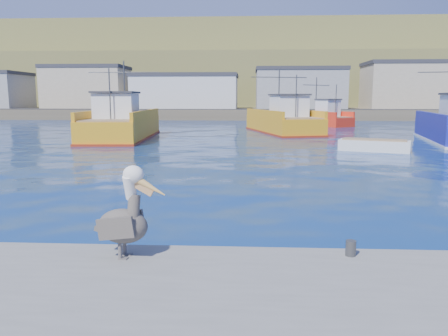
{
  "coord_description": "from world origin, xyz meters",
  "views": [
    {
      "loc": [
        1.0,
        -11.54,
        3.5
      ],
      "look_at": [
        0.22,
        2.88,
        1.18
      ],
      "focal_mm": 35.0,
      "sensor_mm": 36.0,
      "label": 1
    }
  ],
  "objects_px": {
    "boat_orange": "(322,117)",
    "skiff_mid": "(374,146)",
    "trawler_yellow_b": "(283,122)",
    "trawler_yellow_a": "(122,125)",
    "pelican": "(125,218)"
  },
  "relations": [
    {
      "from": "boat_orange",
      "to": "skiff_mid",
      "type": "relative_size",
      "value": 1.88
    },
    {
      "from": "skiff_mid",
      "to": "trawler_yellow_b",
      "type": "bearing_deg",
      "value": 107.3
    },
    {
      "from": "pelican",
      "to": "skiff_mid",
      "type": "bearing_deg",
      "value": 63.55
    },
    {
      "from": "boat_orange",
      "to": "trawler_yellow_b",
      "type": "bearing_deg",
      "value": -116.33
    },
    {
      "from": "boat_orange",
      "to": "skiff_mid",
      "type": "height_order",
      "value": "boat_orange"
    },
    {
      "from": "trawler_yellow_a",
      "to": "trawler_yellow_b",
      "type": "distance_m",
      "value": 16.28
    },
    {
      "from": "skiff_mid",
      "to": "boat_orange",
      "type": "bearing_deg",
      "value": 87.81
    },
    {
      "from": "trawler_yellow_b",
      "to": "trawler_yellow_a",
      "type": "bearing_deg",
      "value": -153.48
    },
    {
      "from": "pelican",
      "to": "boat_orange",
      "type": "bearing_deg",
      "value": 76.45
    },
    {
      "from": "trawler_yellow_b",
      "to": "boat_orange",
      "type": "distance_m",
      "value": 13.18
    },
    {
      "from": "skiff_mid",
      "to": "trawler_yellow_a",
      "type": "bearing_deg",
      "value": 157.17
    },
    {
      "from": "trawler_yellow_a",
      "to": "trawler_yellow_b",
      "type": "xyz_separation_m",
      "value": [
        14.56,
        7.27,
        -0.06
      ]
    },
    {
      "from": "trawler_yellow_b",
      "to": "pelican",
      "type": "height_order",
      "value": "trawler_yellow_b"
    },
    {
      "from": "boat_orange",
      "to": "skiff_mid",
      "type": "distance_m",
      "value": 27.26
    },
    {
      "from": "trawler_yellow_b",
      "to": "skiff_mid",
      "type": "xyz_separation_m",
      "value": [
        4.8,
        -15.42,
        -0.8
      ]
    }
  ]
}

